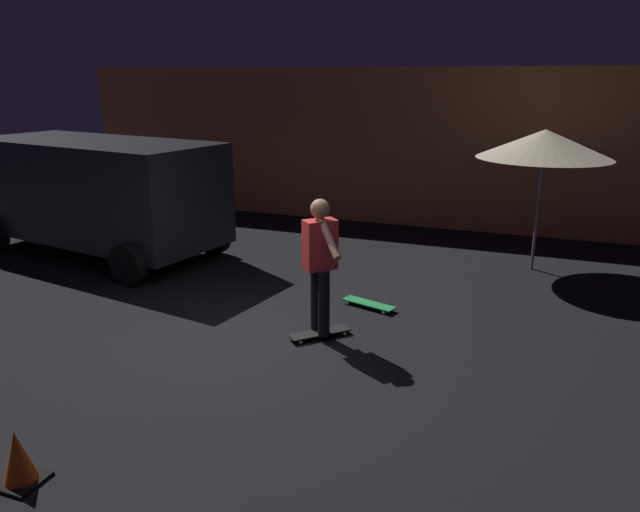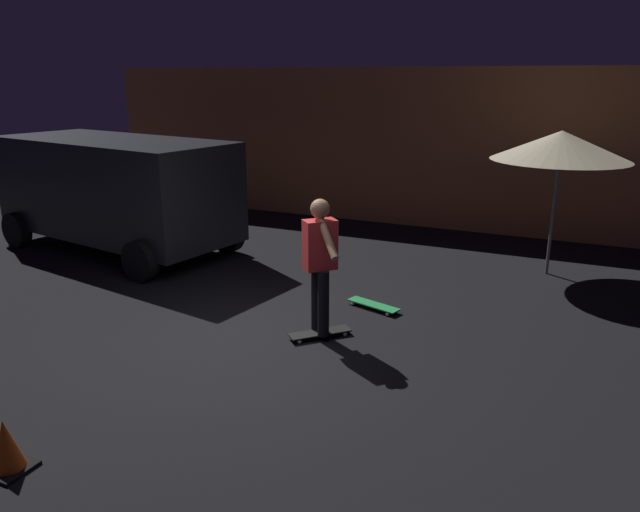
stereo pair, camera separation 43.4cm
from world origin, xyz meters
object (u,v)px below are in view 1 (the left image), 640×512
patio_umbrella (545,144)px  traffic_cone (18,459)px  skateboard_spare (369,304)px  skateboard_ridden (320,333)px  skater (320,257)px  parked_van (98,190)px

patio_umbrella → traffic_cone: (-3.58, -7.24, -1.86)m
skateboard_spare → skateboard_ridden: bearing=-103.8°
skateboard_ridden → skater: bearing=-135.0°
skater → patio_umbrella: bearing=58.4°
skateboard_ridden → traffic_cone: bearing=-109.9°
patio_umbrella → skater: (-2.34, -3.80, -1.04)m
parked_van → skateboard_spare: size_ratio=6.04×
parked_van → traffic_cone: 6.71m
skateboard_ridden → skater: 0.98m
skateboard_ridden → skater: (-0.00, -0.00, 0.98)m
traffic_cone → skateboard_ridden: bearing=70.1°
parked_van → traffic_cone: (3.75, -5.48, -0.95)m
traffic_cone → parked_van: bearing=124.4°
skateboard_ridden → skateboard_spare: same height
patio_umbrella → skateboard_spare: patio_umbrella is taller
parked_van → traffic_cone: bearing=-55.6°
parked_van → patio_umbrella: (7.34, 1.76, 0.91)m
patio_umbrella → traffic_cone: 8.29m
skater → skateboard_spare: bearing=76.2°
skateboard_ridden → skateboard_spare: 1.20m
skateboard_spare → skater: size_ratio=0.48×
parked_van → patio_umbrella: 7.60m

